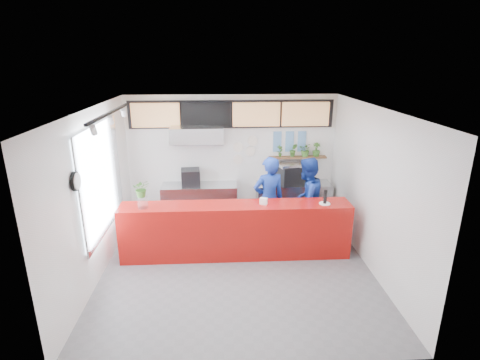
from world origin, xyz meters
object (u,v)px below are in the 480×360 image
(espresso_machine, at_px, (292,174))
(staff_center, at_px, (269,200))
(panini_oven, at_px, (191,177))
(service_counter, at_px, (236,230))
(staff_right, at_px, (306,200))
(pepper_mill, at_px, (325,197))

(espresso_machine, distance_m, staff_center, 1.40)
(panini_oven, bearing_deg, service_counter, -66.64)
(service_counter, distance_m, panini_oven, 2.13)
(espresso_machine, bearing_deg, service_counter, -148.25)
(espresso_machine, xyz_separation_m, staff_center, (-0.72, -1.18, -0.19))
(staff_center, height_order, staff_right, staff_center)
(service_counter, relative_size, pepper_mill, 16.95)
(panini_oven, relative_size, staff_center, 0.23)
(service_counter, distance_m, staff_center, 1.03)
(staff_center, distance_m, staff_right, 0.80)
(service_counter, height_order, staff_center, staff_center)
(panini_oven, bearing_deg, pepper_mill, -39.99)
(staff_right, bearing_deg, espresso_machine, -124.85)
(espresso_machine, relative_size, pepper_mill, 2.73)
(panini_oven, xyz_separation_m, staff_center, (1.72, -1.18, -0.15))
(service_counter, relative_size, staff_center, 2.39)
(service_counter, height_order, panini_oven, panini_oven)
(espresso_machine, relative_size, staff_right, 0.39)
(service_counter, relative_size, staff_right, 2.45)
(panini_oven, bearing_deg, espresso_machine, -5.65)
(panini_oven, height_order, staff_center, staff_center)
(panini_oven, relative_size, pepper_mill, 1.64)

